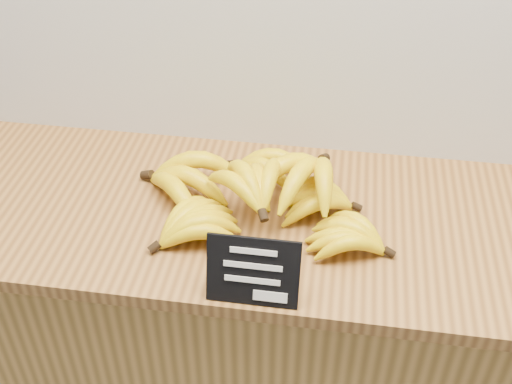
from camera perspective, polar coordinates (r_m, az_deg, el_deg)
name	(u,v)px	position (r m, az deg, el deg)	size (l,w,h in m)	color
counter	(259,355)	(1.69, 0.26, -14.28)	(1.42, 0.50, 0.90)	#A97C36
counter_top	(260,217)	(1.35, 0.32, -2.20)	(1.48, 0.54, 0.03)	olive
chalkboard_sign	(253,272)	(1.12, -0.28, -7.11)	(0.16, 0.01, 0.13)	black
banana_pile	(260,190)	(1.31, 0.32, 0.15)	(0.53, 0.41, 0.12)	yellow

